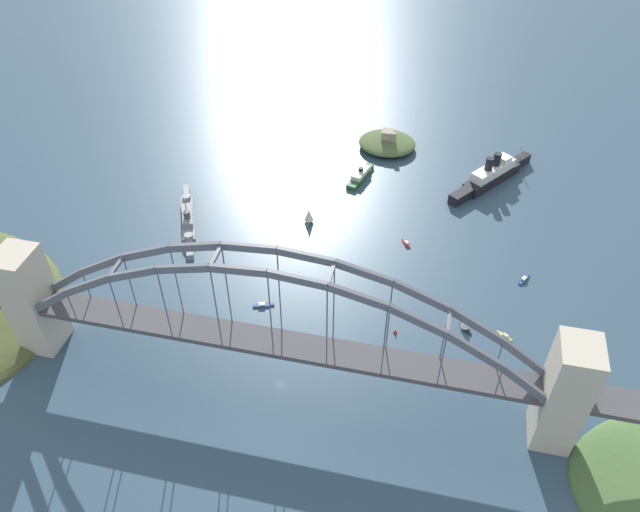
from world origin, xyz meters
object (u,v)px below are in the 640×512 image
small_boat_0 (263,305)px  small_boat_2 (504,336)px  harbor_arch_bridge (278,340)px  channel_marker_buoy (395,331)px  small_boat_5 (309,215)px  naval_cruiser (188,219)px  fort_island_mid_harbor (387,143)px  small_boat_3 (466,324)px  small_boat_4 (406,243)px  harbor_ferry_steamer (360,175)px  ocean_liner (492,175)px  small_boat_1 (524,279)px

small_boat_0 → small_boat_2: (120.05, 5.83, 0.08)m
harbor_arch_bridge → channel_marker_buoy: size_ratio=107.33×
small_boat_0 → small_boat_5: 72.89m
naval_cruiser → small_boat_2: bearing=-15.2°
fort_island_mid_harbor → small_boat_3: fort_island_mid_harbor is taller
small_boat_5 → small_boat_2: bearing=-30.4°
naval_cruiser → small_boat_4: bearing=4.2°
small_boat_5 → harbor_ferry_steamer: bearing=66.9°
ocean_liner → small_boat_4: 86.56m
small_boat_3 → small_boat_5: (-94.42, 65.41, 1.09)m
fort_island_mid_harbor → small_boat_4: 103.83m
naval_cruiser → fort_island_mid_harbor: bearing=47.0°
small_boat_5 → channel_marker_buoy: bearing=-50.9°
small_boat_2 → small_boat_0: bearing=-177.2°
harbor_arch_bridge → harbor_ferry_steamer: 171.46m
harbor_arch_bridge → small_boat_2: bearing=27.4°
small_boat_1 → ocean_liner: bearing=102.2°
fort_island_mid_harbor → small_boat_5: size_ratio=3.86×
small_boat_1 → channel_marker_buoy: (-62.10, -52.37, 0.36)m
small_boat_1 → channel_marker_buoy: channel_marker_buoy is taller
fort_island_mid_harbor → small_boat_0: fort_island_mid_harbor is taller
small_boat_3 → channel_marker_buoy: bearing=-162.6°
harbor_arch_bridge → small_boat_0: (-21.86, 45.09, -29.24)m
small_boat_5 → channel_marker_buoy: 97.62m
ocean_liner → channel_marker_buoy: size_ratio=23.96×
harbor_arch_bridge → small_boat_4: harbor_arch_bridge is taller
harbor_arch_bridge → small_boat_3: size_ratio=37.97×
small_boat_2 → small_boat_4: size_ratio=1.04×
small_boat_2 → small_boat_3: 19.26m
ocean_liner → small_boat_0: 177.29m
harbor_ferry_steamer → small_boat_3: 137.60m
small_boat_0 → small_boat_4: small_boat_4 is taller
harbor_arch_bridge → naval_cruiser: (-84.42, 100.40, -26.93)m
harbor_ferry_steamer → small_boat_1: harbor_ferry_steamer is taller
harbor_arch_bridge → harbor_ferry_steamer: (6.71, 169.12, -27.42)m
small_boat_3 → naval_cruiser: bearing=163.6°
ocean_liner → small_boat_5: 123.31m
small_boat_1 → small_boat_3: (-29.18, -42.04, 2.84)m
harbor_arch_bridge → small_boat_1: harbor_arch_bridge is taller
small_boat_2 → naval_cruiser: bearing=164.8°
small_boat_4 → small_boat_1: bearing=-13.5°
small_boat_1 → small_boat_2: size_ratio=1.30×
harbor_arch_bridge → small_boat_2: (98.20, 50.91, -29.16)m
small_boat_2 → small_boat_5: 131.62m
small_boat_1 → channel_marker_buoy: bearing=-139.9°
small_boat_3 → small_boat_4: bearing=121.7°
small_boat_3 → small_boat_5: small_boat_5 is taller
harbor_ferry_steamer → small_boat_0: 127.30m
small_boat_0 → small_boat_1: small_boat_1 is taller
harbor_arch_bridge → small_boat_0: harbor_arch_bridge is taller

